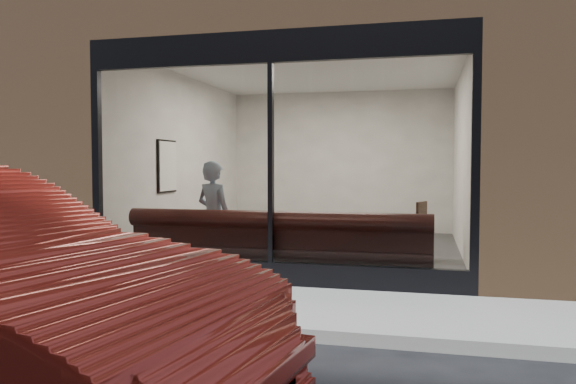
% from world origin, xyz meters
% --- Properties ---
extents(ground, '(120.00, 120.00, 0.00)m').
position_xyz_m(ground, '(0.00, 0.00, 0.00)').
color(ground, black).
rests_on(ground, ground).
extents(sidewalk_near, '(40.00, 2.00, 0.01)m').
position_xyz_m(sidewalk_near, '(0.00, 1.00, 0.01)').
color(sidewalk_near, gray).
rests_on(sidewalk_near, ground).
extents(kerb_near, '(40.00, 0.10, 0.12)m').
position_xyz_m(kerb_near, '(0.00, -0.05, 0.06)').
color(kerb_near, gray).
rests_on(kerb_near, ground).
extents(host_building_pier_left, '(2.50, 12.00, 3.20)m').
position_xyz_m(host_building_pier_left, '(-3.75, 8.00, 1.60)').
color(host_building_pier_left, brown).
rests_on(host_building_pier_left, ground).
extents(host_building_pier_right, '(2.50, 12.00, 3.20)m').
position_xyz_m(host_building_pier_right, '(3.75, 8.00, 1.60)').
color(host_building_pier_right, brown).
rests_on(host_building_pier_right, ground).
extents(host_building_backfill, '(5.00, 6.00, 3.20)m').
position_xyz_m(host_building_backfill, '(0.00, 11.00, 1.60)').
color(host_building_backfill, brown).
rests_on(host_building_backfill, ground).
extents(cafe_floor, '(6.00, 6.00, 0.00)m').
position_xyz_m(cafe_floor, '(0.00, 5.00, 0.02)').
color(cafe_floor, '#2D2D30').
rests_on(cafe_floor, ground).
extents(cafe_ceiling, '(6.00, 6.00, 0.00)m').
position_xyz_m(cafe_ceiling, '(0.00, 5.00, 3.19)').
color(cafe_ceiling, white).
rests_on(cafe_ceiling, host_building_upper).
extents(cafe_wall_back, '(5.00, 0.00, 5.00)m').
position_xyz_m(cafe_wall_back, '(0.00, 7.99, 1.60)').
color(cafe_wall_back, beige).
rests_on(cafe_wall_back, ground).
extents(cafe_wall_left, '(0.00, 6.00, 6.00)m').
position_xyz_m(cafe_wall_left, '(-2.49, 5.00, 1.60)').
color(cafe_wall_left, beige).
rests_on(cafe_wall_left, ground).
extents(cafe_wall_right, '(0.00, 6.00, 6.00)m').
position_xyz_m(cafe_wall_right, '(2.49, 5.00, 1.60)').
color(cafe_wall_right, beige).
rests_on(cafe_wall_right, ground).
extents(storefront_kick, '(5.00, 0.10, 0.30)m').
position_xyz_m(storefront_kick, '(0.00, 2.05, 0.15)').
color(storefront_kick, black).
rests_on(storefront_kick, ground).
extents(storefront_header, '(5.00, 0.10, 0.40)m').
position_xyz_m(storefront_header, '(0.00, 2.05, 3.00)').
color(storefront_header, black).
rests_on(storefront_header, host_building_upper).
extents(storefront_mullion, '(0.06, 0.10, 2.50)m').
position_xyz_m(storefront_mullion, '(0.00, 2.05, 1.55)').
color(storefront_mullion, black).
rests_on(storefront_mullion, storefront_kick).
extents(storefront_glass, '(4.80, 0.00, 4.80)m').
position_xyz_m(storefront_glass, '(0.00, 2.02, 1.55)').
color(storefront_glass, white).
rests_on(storefront_glass, storefront_kick).
extents(banquette, '(4.00, 0.55, 0.45)m').
position_xyz_m(banquette, '(0.00, 2.45, 0.23)').
color(banquette, '#3A1915').
rests_on(banquette, cafe_floor).
extents(person, '(0.68, 0.57, 1.59)m').
position_xyz_m(person, '(-0.99, 2.62, 0.79)').
color(person, '#9EBCD4').
rests_on(person, cafe_floor).
extents(cafe_table_left, '(0.74, 0.74, 0.04)m').
position_xyz_m(cafe_table_left, '(-0.90, 3.34, 0.74)').
color(cafe_table_left, black).
rests_on(cafe_table_left, cafe_floor).
extents(cafe_table_right, '(0.63, 0.63, 0.04)m').
position_xyz_m(cafe_table_right, '(1.34, 3.61, 0.74)').
color(cafe_table_right, black).
rests_on(cafe_table_right, cafe_floor).
extents(cafe_chair_right, '(0.49, 0.49, 0.04)m').
position_xyz_m(cafe_chair_right, '(1.66, 4.40, 0.24)').
color(cafe_chair_right, black).
rests_on(cafe_chair_right, cafe_floor).
extents(wall_poster, '(0.02, 0.64, 0.85)m').
position_xyz_m(wall_poster, '(-2.45, 4.21, 1.51)').
color(wall_poster, white).
rests_on(wall_poster, cafe_wall_left).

